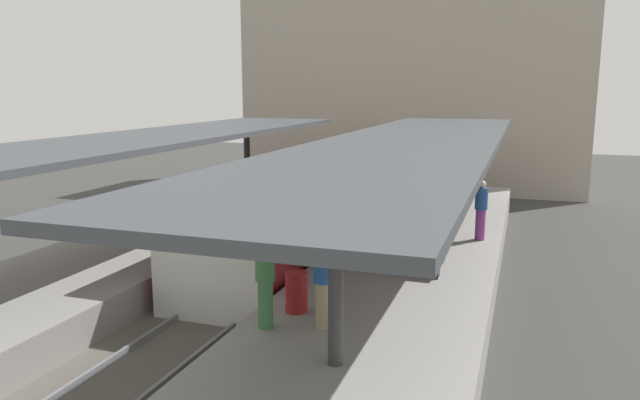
# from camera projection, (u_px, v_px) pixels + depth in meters

# --- Properties ---
(ground_plane) EXTENTS (80.00, 80.00, 0.00)m
(ground_plane) POSITION_uv_depth(u_px,v_px,m) (252.00, 297.00, 15.53)
(ground_plane) COLOR #383835
(platform_left) EXTENTS (4.40, 28.00, 1.00)m
(platform_left) POSITION_uv_depth(u_px,v_px,m) (128.00, 265.00, 16.64)
(platform_left) COLOR gray
(platform_left) RESTS_ON ground_plane
(platform_right) EXTENTS (4.40, 28.00, 1.00)m
(platform_right) POSITION_uv_depth(u_px,v_px,m) (397.00, 295.00, 14.22)
(platform_right) COLOR gray
(platform_right) RESTS_ON ground_plane
(track_ballast) EXTENTS (3.20, 28.00, 0.20)m
(track_ballast) POSITION_uv_depth(u_px,v_px,m) (252.00, 293.00, 15.51)
(track_ballast) COLOR #59544C
(track_ballast) RESTS_ON ground_plane
(rail_near_side) EXTENTS (0.08, 28.00, 0.14)m
(rail_near_side) POSITION_uv_depth(u_px,v_px,m) (227.00, 284.00, 15.71)
(rail_near_side) COLOR slate
(rail_near_side) RESTS_ON track_ballast
(rail_far_side) EXTENTS (0.08, 28.00, 0.14)m
(rail_far_side) POSITION_uv_depth(u_px,v_px,m) (278.00, 290.00, 15.25)
(rail_far_side) COLOR slate
(rail_far_side) RESTS_ON track_ballast
(commuter_train) EXTENTS (2.78, 15.68, 3.10)m
(commuter_train) POSITION_uv_depth(u_px,v_px,m) (320.00, 197.00, 20.24)
(commuter_train) COLOR maroon
(commuter_train) RESTS_ON track_ballast
(canopy_left) EXTENTS (4.18, 21.00, 2.99)m
(canopy_left) POSITION_uv_depth(u_px,v_px,m) (151.00, 139.00, 17.32)
(canopy_left) COLOR #333335
(canopy_left) RESTS_ON platform_left
(canopy_right) EXTENTS (4.18, 21.00, 3.10)m
(canopy_right) POSITION_uv_depth(u_px,v_px,m) (412.00, 143.00, 14.88)
(canopy_right) COLOR #333335
(canopy_right) RESTS_ON platform_right
(platform_bench) EXTENTS (1.40, 0.41, 0.86)m
(platform_bench) POSITION_uv_depth(u_px,v_px,m) (415.00, 255.00, 14.09)
(platform_bench) COLOR black
(platform_bench) RESTS_ON platform_right
(platform_sign) EXTENTS (0.90, 0.08, 2.21)m
(platform_sign) POSITION_uv_depth(u_px,v_px,m) (435.00, 187.00, 16.63)
(platform_sign) COLOR #262628
(platform_sign) RESTS_ON platform_right
(litter_bin) EXTENTS (0.44, 0.44, 0.80)m
(litter_bin) POSITION_uv_depth(u_px,v_px,m) (296.00, 292.00, 11.75)
(litter_bin) COLOR maroon
(litter_bin) RESTS_ON platform_right
(passenger_near_bench) EXTENTS (0.36, 0.36, 1.66)m
(passenger_near_bench) POSITION_uv_depth(u_px,v_px,m) (323.00, 283.00, 10.87)
(passenger_near_bench) COLOR #998460
(passenger_near_bench) RESTS_ON platform_right
(passenger_mid_platform) EXTENTS (0.36, 0.36, 1.79)m
(passenger_mid_platform) POSITION_uv_depth(u_px,v_px,m) (265.00, 279.00, 10.85)
(passenger_mid_platform) COLOR #386B3D
(passenger_mid_platform) RESTS_ON platform_right
(passenger_far_end) EXTENTS (0.36, 0.36, 1.75)m
(passenger_far_end) POSITION_uv_depth(u_px,v_px,m) (481.00, 209.00, 17.22)
(passenger_far_end) COLOR #7A337A
(passenger_far_end) RESTS_ON platform_right
(station_building_backdrop) EXTENTS (18.00, 6.00, 11.00)m
(station_building_backdrop) POSITION_uv_depth(u_px,v_px,m) (414.00, 85.00, 32.95)
(station_building_backdrop) COLOR #A89E8E
(station_building_backdrop) RESTS_ON ground_plane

